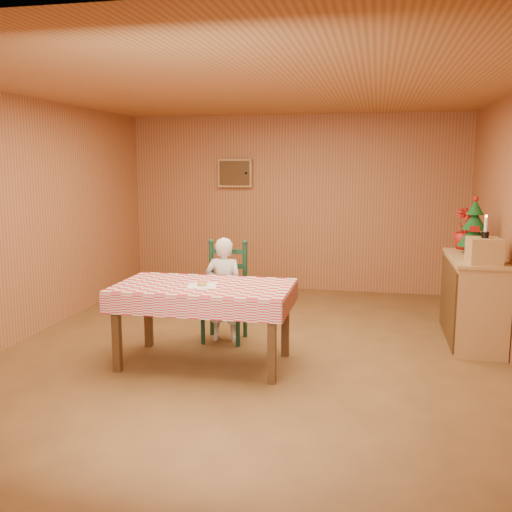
{
  "coord_description": "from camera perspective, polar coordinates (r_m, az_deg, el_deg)",
  "views": [
    {
      "loc": [
        1.2,
        -5.47,
        1.89
      ],
      "look_at": [
        0.0,
        0.2,
        0.95
      ],
      "focal_mm": 40.0,
      "sensor_mm": 36.0,
      "label": 1
    }
  ],
  "objects": [
    {
      "name": "shelf_unit",
      "position": [
        6.46,
        20.87,
        -4.14
      ],
      "size": [
        0.54,
        1.24,
        0.93
      ],
      "color": "tan",
      "rests_on": "ground"
    },
    {
      "name": "cabin_walls",
      "position": [
        6.12,
        0.63,
        8.61
      ],
      "size": [
        5.1,
        6.05,
        2.65
      ],
      "color": "#A9683D",
      "rests_on": "ground"
    },
    {
      "name": "ladder_chair",
      "position": [
        6.16,
        -3.06,
        -3.79
      ],
      "size": [
        0.44,
        0.4,
        1.08
      ],
      "color": "black",
      "rests_on": "ground"
    },
    {
      "name": "storage_bin",
      "position": [
        6.31,
        20.84,
        -7.03
      ],
      "size": [
        0.49,
        0.49,
        0.38
      ],
      "primitive_type": "cylinder",
      "rotation": [
        0.0,
        0.0,
        -0.35
      ],
      "color": "black",
      "rests_on": "ground"
    },
    {
      "name": "seated_child",
      "position": [
        6.1,
        -3.2,
        -3.37
      ],
      "size": [
        0.41,
        0.27,
        1.12
      ],
      "primitive_type": "imported",
      "rotation": [
        0.0,
        0.0,
        3.14
      ],
      "color": "silver",
      "rests_on": "ground"
    },
    {
      "name": "napkin",
      "position": [
        5.32,
        -5.41,
        -2.96
      ],
      "size": [
        0.31,
        0.31,
        0.0
      ],
      "primitive_type": "cube",
      "rotation": [
        0.0,
        0.0,
        0.24
      ],
      "color": "white",
      "rests_on": "dining_table"
    },
    {
      "name": "flower_arrangement",
      "position": [
        6.87,
        20.17,
        2.58
      ],
      "size": [
        0.34,
        0.34,
        0.47
      ],
      "primitive_type": "imported",
      "rotation": [
        0.0,
        0.0,
        0.38
      ],
      "color": "#9B130E",
      "rests_on": "shelf_unit"
    },
    {
      "name": "dining_table",
      "position": [
        5.39,
        -5.24,
        -3.72
      ],
      "size": [
        1.66,
        0.96,
        0.77
      ],
      "color": "#4F3015",
      "rests_on": "ground"
    },
    {
      "name": "ground",
      "position": [
        5.91,
        -0.41,
        -9.44
      ],
      "size": [
        6.0,
        6.0,
        0.0
      ],
      "primitive_type": "plane",
      "color": "brown",
      "rests_on": "ground"
    },
    {
      "name": "crate",
      "position": [
        5.96,
        21.85,
        0.5
      ],
      "size": [
        0.32,
        0.32,
        0.25
      ],
      "primitive_type": "cube",
      "rotation": [
        0.0,
        0.0,
        0.07
      ],
      "color": "tan",
      "rests_on": "shelf_unit"
    },
    {
      "name": "christmas_tree",
      "position": [
        6.58,
        20.99,
        2.68
      ],
      "size": [
        0.34,
        0.34,
        0.62
      ],
      "color": "#4F3015",
      "rests_on": "shelf_unit"
    },
    {
      "name": "candle_set",
      "position": [
        5.94,
        21.96,
        2.31
      ],
      "size": [
        0.07,
        0.07,
        0.22
      ],
      "color": "black",
      "rests_on": "crate"
    },
    {
      "name": "donut",
      "position": [
        5.32,
        -5.42,
        -2.78
      ],
      "size": [
        0.09,
        0.09,
        0.03
      ],
      "primitive_type": "torus",
      "rotation": [
        0.0,
        0.0,
        -0.0
      ],
      "color": "#C39646",
      "rests_on": "napkin"
    }
  ]
}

